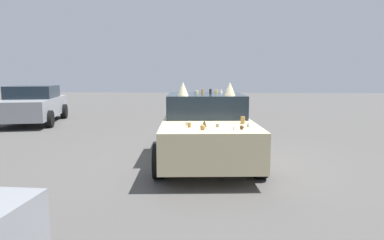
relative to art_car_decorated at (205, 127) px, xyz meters
The scene contains 3 objects.
ground_plane 0.74m from the art_car_decorated, behind, with size 60.00×60.00×0.00m, color #514F4C.
art_car_decorated is the anchor object (origin of this frame).
parked_sedan_behind_left 8.92m from the art_car_decorated, 51.35° to the left, with size 4.68×2.79×1.47m.
Camera 1 is at (-7.47, -0.15, 1.88)m, focal length 32.02 mm.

